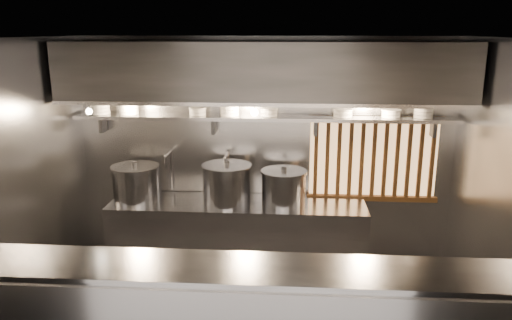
# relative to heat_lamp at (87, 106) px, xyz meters

# --- Properties ---
(ceiling) EXTENTS (4.50, 4.50, 0.00)m
(ceiling) POSITION_rel_heat_lamp_xyz_m (1.90, -0.85, 0.73)
(ceiling) COLOR black
(ceiling) RESTS_ON wall_back
(wall_back) EXTENTS (4.50, 0.00, 4.50)m
(wall_back) POSITION_rel_heat_lamp_xyz_m (1.90, 0.65, -0.67)
(wall_back) COLOR gray
(wall_back) RESTS_ON floor
(wall_left) EXTENTS (0.00, 3.00, 3.00)m
(wall_left) POSITION_rel_heat_lamp_xyz_m (-0.35, -0.85, -0.67)
(wall_left) COLOR gray
(wall_left) RESTS_ON floor
(wall_right) EXTENTS (0.00, 3.00, 3.00)m
(wall_right) POSITION_rel_heat_lamp_xyz_m (4.15, -0.85, -0.67)
(wall_right) COLOR gray
(wall_right) RESTS_ON floor
(cooking_bench) EXTENTS (3.00, 0.70, 0.90)m
(cooking_bench) POSITION_rel_heat_lamp_xyz_m (1.60, 0.28, -1.62)
(cooking_bench) COLOR #95959A
(cooking_bench) RESTS_ON floor
(bowl_shelf) EXTENTS (4.40, 0.34, 0.04)m
(bowl_shelf) POSITION_rel_heat_lamp_xyz_m (1.90, 0.47, -0.19)
(bowl_shelf) COLOR #95959A
(bowl_shelf) RESTS_ON wall_back
(exhaust_hood) EXTENTS (4.40, 0.81, 0.65)m
(exhaust_hood) POSITION_rel_heat_lamp_xyz_m (1.90, 0.25, 0.36)
(exhaust_hood) COLOR #2D2D30
(exhaust_hood) RESTS_ON ceiling
(wood_screen) EXTENTS (1.56, 0.09, 1.04)m
(wood_screen) POSITION_rel_heat_lamp_xyz_m (3.20, 0.60, -0.69)
(wood_screen) COLOR #FFBC72
(wood_screen) RESTS_ON wall_back
(faucet_left) EXTENTS (0.04, 0.30, 0.50)m
(faucet_left) POSITION_rel_heat_lamp_xyz_m (0.75, 0.52, -0.76)
(faucet_left) COLOR silver
(faucet_left) RESTS_ON wall_back
(faucet_right) EXTENTS (0.04, 0.30, 0.50)m
(faucet_right) POSITION_rel_heat_lamp_xyz_m (1.45, 0.52, -0.76)
(faucet_right) COLOR silver
(faucet_right) RESTS_ON wall_back
(heat_lamp) EXTENTS (0.25, 0.35, 0.20)m
(heat_lamp) POSITION_rel_heat_lamp_xyz_m (0.00, 0.00, 0.00)
(heat_lamp) COLOR #95959A
(heat_lamp) RESTS_ON exhaust_hood
(pendant_bulb) EXTENTS (0.09, 0.09, 0.19)m
(pendant_bulb) POSITION_rel_heat_lamp_xyz_m (1.80, 0.35, -0.11)
(pendant_bulb) COLOR #2D2D30
(pendant_bulb) RESTS_ON exhaust_hood
(stock_pot_left) EXTENTS (0.72, 0.72, 0.47)m
(stock_pot_left) POSITION_rel_heat_lamp_xyz_m (0.40, 0.27, -0.95)
(stock_pot_left) COLOR #95959A
(stock_pot_left) RESTS_ON cooking_bench
(stock_pot_mid) EXTENTS (0.61, 0.61, 0.50)m
(stock_pot_mid) POSITION_rel_heat_lamp_xyz_m (1.48, 0.26, -0.93)
(stock_pot_mid) COLOR #95959A
(stock_pot_mid) RESTS_ON cooking_bench
(stock_pot_right) EXTENTS (0.68, 0.68, 0.44)m
(stock_pot_right) POSITION_rel_heat_lamp_xyz_m (2.14, 0.29, -0.97)
(stock_pot_right) COLOR #95959A
(stock_pot_right) RESTS_ON cooking_bench
(bowl_stack_0) EXTENTS (0.24, 0.24, 0.17)m
(bowl_stack_0) POSITION_rel_heat_lamp_xyz_m (-0.04, 0.47, -0.08)
(bowl_stack_0) COLOR white
(bowl_stack_0) RESTS_ON bowl_shelf
(bowl_stack_1) EXTENTS (0.23, 0.23, 0.17)m
(bowl_stack_1) POSITION_rel_heat_lamp_xyz_m (0.31, 0.47, -0.08)
(bowl_stack_1) COLOR white
(bowl_stack_1) RESTS_ON bowl_shelf
(bowl_stack_2) EXTENTS (0.21, 0.21, 0.09)m
(bowl_stack_2) POSITION_rel_heat_lamp_xyz_m (1.12, 0.47, -0.12)
(bowl_stack_2) COLOR white
(bowl_stack_2) RESTS_ON bowl_shelf
(bowl_stack_3) EXTENTS (0.24, 0.24, 0.13)m
(bowl_stack_3) POSITION_rel_heat_lamp_xyz_m (1.50, 0.47, -0.10)
(bowl_stack_3) COLOR white
(bowl_stack_3) RESTS_ON bowl_shelf
(bowl_stack_4) EXTENTS (0.21, 0.21, 0.09)m
(bowl_stack_4) POSITION_rel_heat_lamp_xyz_m (1.96, 0.47, -0.12)
(bowl_stack_4) COLOR white
(bowl_stack_4) RESTS_ON bowl_shelf
(bowl_stack_5) EXTENTS (0.23, 0.23, 0.09)m
(bowl_stack_5) POSITION_rel_heat_lamp_xyz_m (2.80, 0.47, -0.12)
(bowl_stack_5) COLOR white
(bowl_stack_5) RESTS_ON bowl_shelf
(bowl_stack_6) EXTENTS (0.23, 0.23, 0.09)m
(bowl_stack_6) POSITION_rel_heat_lamp_xyz_m (3.34, 0.47, -0.12)
(bowl_stack_6) COLOR white
(bowl_stack_6) RESTS_ON bowl_shelf
(bowl_stack_7) EXTENTS (0.23, 0.23, 0.17)m
(bowl_stack_7) POSITION_rel_heat_lamp_xyz_m (3.71, 0.47, -0.08)
(bowl_stack_7) COLOR white
(bowl_stack_7) RESTS_ON bowl_shelf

